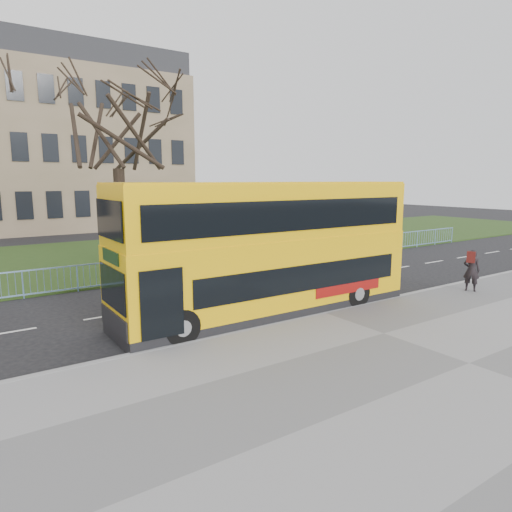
{
  "coord_description": "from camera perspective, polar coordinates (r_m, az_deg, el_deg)",
  "views": [
    {
      "loc": [
        -10.2,
        -12.5,
        4.53
      ],
      "look_at": [
        -1.0,
        1.0,
        1.78
      ],
      "focal_mm": 32.0,
      "sensor_mm": 36.0,
      "label": 1
    }
  ],
  "objects": [
    {
      "name": "pedestrian",
      "position": [
        20.07,
        25.34,
        -1.63
      ],
      "size": [
        0.64,
        0.73,
        1.67
      ],
      "primitive_type": "imported",
      "rotation": [
        0.0,
        0.0,
        2.06
      ],
      "color": "black",
      "rests_on": "pavement"
    },
    {
      "name": "yellow_bus",
      "position": [
        15.19,
        1.7,
        1.32
      ],
      "size": [
        10.5,
        2.61,
        4.39
      ],
      "rotation": [
        0.0,
        0.0,
        -0.01
      ],
      "color": "yellow",
      "rests_on": "ground"
    },
    {
      "name": "kerb",
      "position": [
        15.61,
        8.4,
        -7.14
      ],
      "size": [
        80.0,
        0.2,
        0.14
      ],
      "primitive_type": "cube",
      "color": "gray",
      "rests_on": "ground"
    },
    {
      "name": "bare_tree",
      "position": [
        23.67,
        -16.92,
        12.72
      ],
      "size": [
        8.28,
        8.28,
        11.84
      ],
      "primitive_type": null,
      "color": "black",
      "rests_on": "grass_verge"
    },
    {
      "name": "pavement",
      "position": [
        12.53,
        25.08,
        -12.29
      ],
      "size": [
        80.0,
        10.5,
        0.12
      ],
      "primitive_type": "cube",
      "color": "slate",
      "rests_on": "ground"
    },
    {
      "name": "grass_verge",
      "position": [
        29.02,
        -13.27,
        0.41
      ],
      "size": [
        80.0,
        15.4,
        0.08
      ],
      "primitive_type": "cube",
      "color": "#243D16",
      "rests_on": "ground"
    },
    {
      "name": "guard_railing",
      "position": [
        22.02,
        -6.06,
        -0.91
      ],
      "size": [
        40.0,
        0.12,
        1.1
      ],
      "primitive_type": null,
      "color": "#7EAEE1",
      "rests_on": "ground"
    },
    {
      "name": "ground",
      "position": [
        16.76,
        4.79,
        -6.16
      ],
      "size": [
        120.0,
        120.0,
        0.0
      ],
      "primitive_type": "plane",
      "color": "black",
      "rests_on": "ground"
    },
    {
      "name": "civic_building",
      "position": [
        47.85,
        -28.59,
        11.39
      ],
      "size": [
        30.0,
        15.0,
        14.0
      ],
      "primitive_type": "cube",
      "color": "#7A694D",
      "rests_on": "ground"
    }
  ]
}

